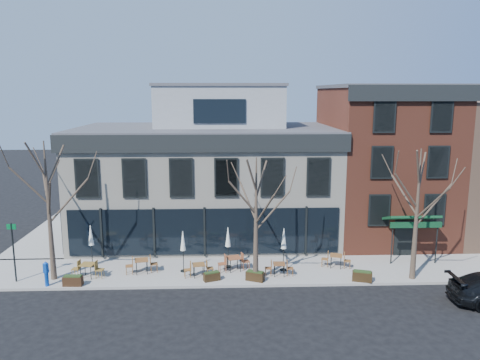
{
  "coord_description": "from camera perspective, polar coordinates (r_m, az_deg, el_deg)",
  "views": [
    {
      "loc": [
        1.17,
        -28.8,
        10.65
      ],
      "look_at": [
        2.34,
        2.0,
        4.85
      ],
      "focal_mm": 35.0,
      "sensor_mm": 36.0,
      "label": 1
    }
  ],
  "objects": [
    {
      "name": "ground",
      "position": [
        30.72,
        -4.28,
        -9.65
      ],
      "size": [
        120.0,
        120.0,
        0.0
      ],
      "primitive_type": "plane",
      "color": "black",
      "rests_on": "ground"
    },
    {
      "name": "cafe_set_3",
      "position": [
        28.29,
        -0.75,
        -9.98
      ],
      "size": [
        2.0,
        0.98,
        1.03
      ],
      "color": "brown",
      "rests_on": "sidewalk_front"
    },
    {
      "name": "cafe_set_5",
      "position": [
        29.39,
        11.63,
        -9.48
      ],
      "size": [
        1.85,
        0.93,
        0.95
      ],
      "color": "brown",
      "rests_on": "sidewalk_front"
    },
    {
      "name": "tree_right",
      "position": [
        27.95,
        20.77,
        -3.77
      ],
      "size": [
        3.72,
        3.77,
        7.48
      ],
      "color": "#382B21",
      "rests_on": "sidewalk_front"
    },
    {
      "name": "umbrella_2",
      "position": [
        28.4,
        -1.47,
        -7.23
      ],
      "size": [
        0.4,
        0.4,
        2.52
      ],
      "color": "black",
      "rests_on": "sidewalk_front"
    },
    {
      "name": "tree_mid",
      "position": [
        25.88,
        1.99,
        -4.7
      ],
      "size": [
        3.5,
        3.55,
        7.04
      ],
      "color": "#382B21",
      "rests_on": "sidewalk_front"
    },
    {
      "name": "sidewalk_side",
      "position": [
        38.43,
        -21.06,
        -6.04
      ],
      "size": [
        4.5,
        12.0,
        0.15
      ],
      "primitive_type": "cube",
      "color": "gray",
      "rests_on": "ground"
    },
    {
      "name": "tree_corner",
      "position": [
        28.09,
        -22.26,
        -3.32
      ],
      "size": [
        3.93,
        3.98,
        7.92
      ],
      "color": "#382B21",
      "rests_on": "sidewalk_front"
    },
    {
      "name": "sidewalk_front",
      "position": [
        28.74,
        2.16,
        -10.93
      ],
      "size": [
        33.5,
        4.7,
        0.15
      ],
      "primitive_type": "cube",
      "color": "gray",
      "rests_on": "ground"
    },
    {
      "name": "call_box",
      "position": [
        28.18,
        -22.55,
        -10.43
      ],
      "size": [
        0.3,
        0.28,
        1.42
      ],
      "color": "#0D40AB",
      "rests_on": "sidewalk_front"
    },
    {
      "name": "cafe_set_4",
      "position": [
        27.71,
        4.79,
        -10.62
      ],
      "size": [
        1.71,
        0.71,
        0.89
      ],
      "color": "brown",
      "rests_on": "sidewalk_front"
    },
    {
      "name": "umbrella_3",
      "position": [
        28.02,
        5.36,
        -7.39
      ],
      "size": [
        0.42,
        0.42,
        2.6
      ],
      "color": "black",
      "rests_on": "sidewalk_front"
    },
    {
      "name": "umbrella_1",
      "position": [
        27.94,
        -6.96,
        -7.64
      ],
      "size": [
        0.4,
        0.4,
        2.5
      ],
      "color": "black",
      "rests_on": "sidewalk_front"
    },
    {
      "name": "planter_0",
      "position": [
        27.89,
        -19.7,
        -11.46
      ],
      "size": [
        1.07,
        0.47,
        0.59
      ],
      "color": "#311D10",
      "rests_on": "sidewalk_front"
    },
    {
      "name": "cafe_set_1",
      "position": [
        28.54,
        -11.9,
        -10.05
      ],
      "size": [
        1.96,
        0.9,
        1.01
      ],
      "color": "brown",
      "rests_on": "sidewalk_front"
    },
    {
      "name": "umbrella_0",
      "position": [
        29.89,
        -17.72,
        -6.69
      ],
      "size": [
        0.42,
        0.42,
        2.61
      ],
      "color": "black",
      "rests_on": "sidewalk_front"
    },
    {
      "name": "red_brick_building",
      "position": [
        36.14,
        16.97,
        2.22
      ],
      "size": [
        8.2,
        11.78,
        11.18
      ],
      "color": "brown",
      "rests_on": "ground"
    },
    {
      "name": "cafe_set_2",
      "position": [
        27.57,
        -5.05,
        -10.71
      ],
      "size": [
        1.78,
        0.81,
        0.92
      ],
      "color": "brown",
      "rests_on": "sidewalk_front"
    },
    {
      "name": "planter_2",
      "position": [
        26.97,
        1.85,
        -11.6
      ],
      "size": [
        1.1,
        0.79,
        0.57
      ],
      "color": "black",
      "rests_on": "sidewalk_front"
    },
    {
      "name": "corner_building",
      "position": [
        34.4,
        -3.97,
        0.72
      ],
      "size": [
        18.39,
        10.39,
        11.1
      ],
      "color": "beige",
      "rests_on": "ground"
    },
    {
      "name": "planter_3",
      "position": [
        27.75,
        14.66,
        -11.26
      ],
      "size": [
        1.17,
        0.73,
        0.61
      ],
      "color": "black",
      "rests_on": "sidewalk_front"
    },
    {
      "name": "cafe_set_0",
      "position": [
        28.69,
        -18.06,
        -10.25
      ],
      "size": [
        1.94,
        0.86,
        1.0
      ],
      "color": "brown",
      "rests_on": "sidewalk_front"
    },
    {
      "name": "planter_1",
      "position": [
        27.02,
        -3.46,
        -11.64
      ],
      "size": [
        0.99,
        0.67,
        0.52
      ],
      "color": "black",
      "rests_on": "sidewalk_front"
    },
    {
      "name": "sign_pole",
      "position": [
        29.15,
        -25.9,
        -7.55
      ],
      "size": [
        0.5,
        0.1,
        3.4
      ],
      "color": "black",
      "rests_on": "sidewalk_front"
    }
  ]
}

